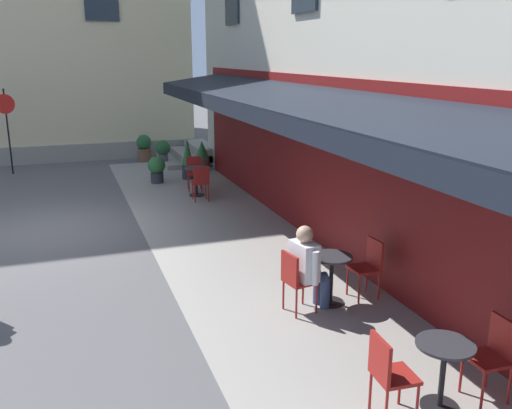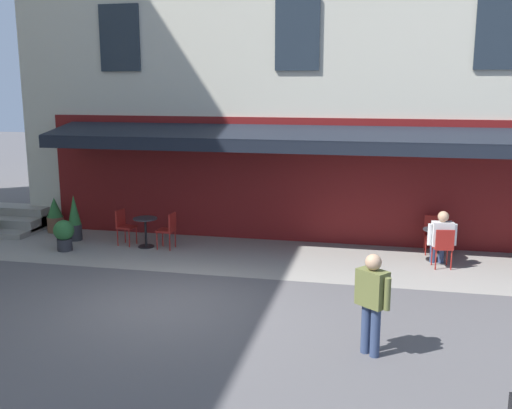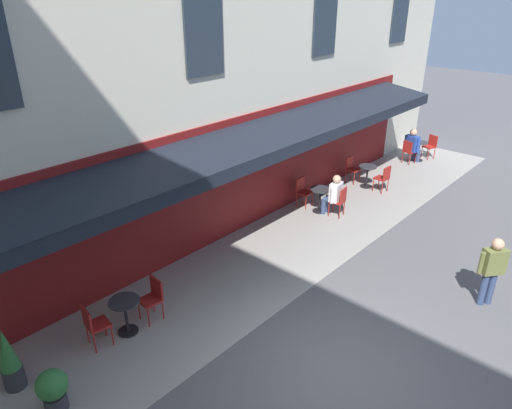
{
  "view_description": "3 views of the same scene",
  "coord_description": "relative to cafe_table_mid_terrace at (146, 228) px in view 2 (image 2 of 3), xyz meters",
  "views": [
    {
      "loc": [
        -11.85,
        -0.39,
        3.57
      ],
      "look_at": [
        -3.11,
        -3.48,
        1.05
      ],
      "focal_mm": 38.72,
      "sensor_mm": 36.0,
      "label": 1
    },
    {
      "loc": [
        -3.8,
        9.75,
        4.03
      ],
      "look_at": [
        -0.94,
        -3.51,
        1.24
      ],
      "focal_mm": 41.18,
      "sensor_mm": 36.0,
      "label": 2
    },
    {
      "loc": [
        5.61,
        3.13,
        6.18
      ],
      "look_at": [
        -1.83,
        -3.57,
        1.49
      ],
      "focal_mm": 32.68,
      "sensor_mm": 36.0,
      "label": 3
    }
  ],
  "objects": [
    {
      "name": "ground_plane",
      "position": [
        -1.9,
        3.6,
        -0.49
      ],
      "size": [
        70.0,
        70.0,
        0.0
      ],
      "primitive_type": "plane",
      "color": "#565456"
    },
    {
      "name": "sidewalk_cafe_terrace",
      "position": [
        -5.15,
        0.2,
        -0.49
      ],
      "size": [
        20.5,
        3.2,
        0.01
      ],
      "primitive_type": "cube",
      "color": "gray",
      "rests_on": "ground_plane"
    },
    {
      "name": "back_alley_steps",
      "position": [
        4.7,
        -0.99,
        -0.25
      ],
      "size": [
        2.4,
        1.75,
        0.6
      ],
      "color": "gray",
      "rests_on": "ground_plane"
    },
    {
      "name": "cafe_table_mid_terrace",
      "position": [
        0.0,
        0.0,
        0.0
      ],
      "size": [
        0.6,
        0.6,
        0.75
      ],
      "color": "black",
      "rests_on": "ground_plane"
    },
    {
      "name": "cafe_chair_red_facing_street",
      "position": [
        0.62,
        -0.1,
        0.06
      ],
      "size": [
        0.46,
        0.46,
        0.91
      ],
      "color": "maroon",
      "rests_on": "ground_plane"
    },
    {
      "name": "cafe_chair_red_near_door",
      "position": [
        -0.63,
        0.04,
        0.06
      ],
      "size": [
        0.42,
        0.42,
        0.91
      ],
      "color": "maroon",
      "rests_on": "ground_plane"
    },
    {
      "name": "cafe_table_streetside",
      "position": [
        -7.01,
        -0.35,
        0.0
      ],
      "size": [
        0.6,
        0.6,
        0.75
      ],
      "color": "black",
      "rests_on": "ground_plane"
    },
    {
      "name": "cafe_chair_red_corner_right",
      "position": [
        -7.12,
        0.28,
        0.06
      ],
      "size": [
        0.46,
        0.46,
        0.91
      ],
      "color": "maroon",
      "rests_on": "ground_plane"
    },
    {
      "name": "cafe_chair_red_kerbside",
      "position": [
        -7.0,
        -0.98,
        0.06
      ],
      "size": [
        0.41,
        0.41,
        0.91
      ],
      "color": "maroon",
      "rests_on": "ground_plane"
    },
    {
      "name": "seated_companion_in_white",
      "position": [
        -7.09,
        0.07,
        0.2
      ],
      "size": [
        0.64,
        0.57,
        1.28
      ],
      "color": "navy",
      "rests_on": "ground_plane"
    },
    {
      "name": "walking_pedestrian_in_olive",
      "position": [
        -5.65,
        4.9,
        0.43
      ],
      "size": [
        0.53,
        0.49,
        1.58
      ],
      "color": "navy",
      "rests_on": "ground_plane"
    },
    {
      "name": "potted_plant_by_steps",
      "position": [
        2.07,
        -0.24,
        0.1
      ],
      "size": [
        0.35,
        0.35,
        1.21
      ],
      "color": "#2D2D33",
      "rests_on": "ground_plane"
    },
    {
      "name": "potted_plant_entrance_right",
      "position": [
        1.83,
        0.72,
        -0.06
      ],
      "size": [
        0.5,
        0.5,
        0.77
      ],
      "color": "#2D2D33",
      "rests_on": "ground_plane"
    },
    {
      "name": "potted_plant_under_sign",
      "position": [
        3.05,
        -0.92,
        -0.02
      ],
      "size": [
        0.45,
        0.45,
        0.97
      ],
      "color": "brown",
      "rests_on": "ground_plane"
    }
  ]
}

